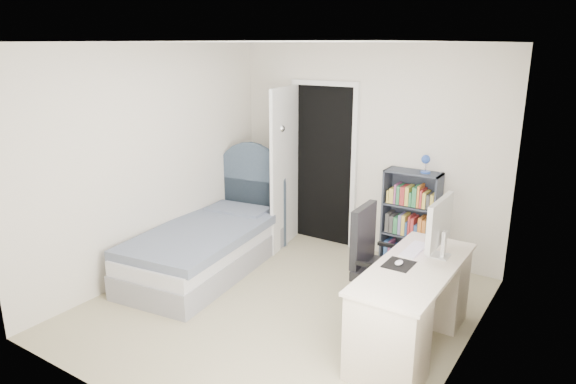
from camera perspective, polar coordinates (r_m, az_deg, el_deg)
The scene contains 8 objects.
room_shell at distance 4.70m, azimuth -0.74°, elevation 0.89°, with size 3.50×3.70×2.60m.
door at distance 6.39m, azimuth 1.16°, elevation 3.01°, with size 0.92×0.82×2.06m.
bed at distance 5.95m, azimuth -8.69°, elevation -5.67°, with size 1.25×2.23×1.31m.
nightstand at distance 6.92m, azimuth -2.44°, elevation -1.42°, with size 0.41×0.41×0.61m.
floor_lamp at distance 6.37m, azimuth -0.93°, elevation -0.72°, with size 0.22×0.22×1.57m.
bookcase at distance 6.07m, azimuth 13.49°, elevation -3.31°, with size 0.62×0.27×1.32m.
desk at distance 4.51m, azimuth 13.74°, elevation -11.80°, with size 0.61×1.52×1.25m.
office_chair at distance 4.75m, azimuth 9.71°, elevation -7.47°, with size 0.56×0.58×1.10m.
Camera 1 is at (2.53, -3.76, 2.49)m, focal length 32.00 mm.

